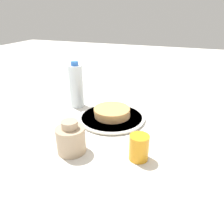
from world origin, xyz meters
The scene contains 6 objects.
ground_plane centered at (0.00, 0.00, 0.00)m, with size 4.00×4.00×0.00m, color silver.
plate centered at (0.00, 0.02, 0.01)m, with size 0.28×0.28×0.01m.
pancake_stack centered at (0.00, 0.02, 0.03)m, with size 0.15×0.15×0.04m.
juice_glass centered at (-0.17, 0.24, 0.04)m, with size 0.06×0.06×0.08m.
cream_jug centered at (0.04, 0.28, 0.05)m, with size 0.09×0.09×0.11m.
water_bottle_near centered at (0.20, -0.05, 0.10)m, with size 0.06×0.06×0.21m.
Camera 1 is at (-0.28, 0.78, 0.42)m, focal length 35.00 mm.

